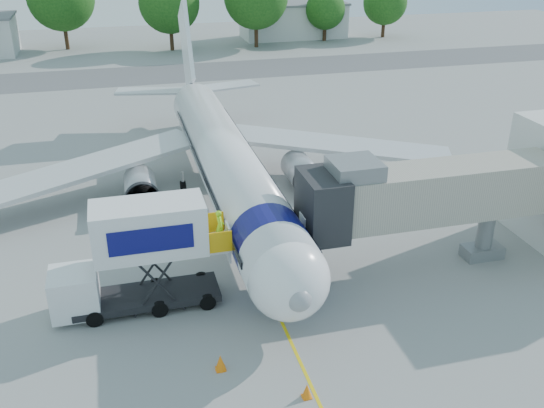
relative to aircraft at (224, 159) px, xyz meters
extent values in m
plane|color=gray|center=(0.00, -4.12, -2.95)|extent=(160.00, 160.00, 0.00)
cube|color=yellow|center=(0.00, -4.12, -2.94)|extent=(0.15, 70.00, 0.01)
cube|color=#59595B|center=(0.00, 37.88, -2.94)|extent=(120.00, 10.00, 0.01)
cylinder|color=white|center=(0.00, -1.12, 0.05)|extent=(3.70, 28.00, 3.70)
sphere|color=white|center=(0.00, -15.12, 0.05)|extent=(3.70, 3.70, 3.70)
sphere|color=gray|center=(0.00, -16.67, 0.05)|extent=(1.10, 1.10, 1.10)
cone|color=white|center=(0.00, 15.88, 0.05)|extent=(3.70, 6.00, 3.70)
cube|color=white|center=(0.00, 16.88, 4.25)|extent=(0.35, 7.26, 8.29)
cube|color=silver|center=(9.00, 2.38, -0.65)|extent=(16.17, 9.32, 1.42)
cube|color=silver|center=(-9.00, 2.38, -0.65)|extent=(16.17, 9.32, 1.42)
cylinder|color=#999BA0|center=(5.50, 0.38, -1.65)|extent=(2.10, 3.60, 2.10)
cylinder|color=#999BA0|center=(-5.50, 0.38, -1.65)|extent=(2.10, 3.60, 2.10)
cube|color=black|center=(0.00, -15.42, 0.50)|extent=(2.60, 1.39, 0.81)
cylinder|color=#0C0D59|center=(0.00, -12.12, 0.05)|extent=(3.73, 2.00, 3.73)
cylinder|color=silver|center=(0.00, -13.62, -2.20)|extent=(0.16, 0.16, 1.50)
cylinder|color=black|center=(0.00, -13.62, -2.63)|extent=(0.25, 0.64, 0.64)
cylinder|color=black|center=(2.60, 1.88, -2.50)|extent=(0.35, 0.90, 0.90)
cylinder|color=black|center=(-2.60, 1.88, -2.50)|extent=(0.35, 0.90, 0.90)
cube|color=#ADA794|center=(9.00, -11.12, 1.45)|extent=(13.60, 2.60, 2.80)
cube|color=black|center=(2.90, -11.12, 1.45)|extent=(2.00, 3.20, 3.20)
cube|color=slate|center=(4.50, -11.12, 3.25)|extent=(2.40, 2.40, 0.80)
cylinder|color=slate|center=(12.50, -11.12, -1.45)|extent=(0.90, 0.90, 3.00)
cube|color=slate|center=(12.50, -11.12, -2.60)|extent=(2.20, 1.20, 0.70)
cylinder|color=black|center=(11.60, -11.12, -2.60)|extent=(0.30, 0.70, 0.70)
cylinder|color=black|center=(13.40, -11.12, -2.60)|extent=(0.30, 0.70, 0.70)
cube|color=black|center=(-6.00, -11.12, -2.40)|extent=(7.00, 2.30, 0.35)
cube|color=silver|center=(-9.30, -11.12, -1.60)|extent=(2.20, 2.20, 2.10)
cube|color=black|center=(-9.30, -11.12, -1.15)|extent=(1.90, 2.10, 0.70)
cube|color=silver|center=(-5.60, -11.12, 1.30)|extent=(5.20, 2.40, 2.50)
cube|color=#0C0D59|center=(-5.60, -12.34, 1.30)|extent=(3.80, 0.04, 1.20)
cube|color=silver|center=(-2.45, -11.12, 0.10)|extent=(1.10, 2.20, 0.10)
cube|color=#E7A60C|center=(-2.45, -12.17, 0.65)|extent=(1.10, 0.06, 1.10)
cube|color=#E7A60C|center=(-2.45, -10.07, 0.65)|extent=(1.10, 0.06, 1.10)
cylinder|color=black|center=(-3.20, -12.17, -2.55)|extent=(0.80, 0.25, 0.80)
cylinder|color=black|center=(-3.20, -10.07, -2.55)|extent=(0.80, 0.25, 0.80)
cylinder|color=black|center=(-8.50, -12.17, -2.55)|extent=(0.80, 0.25, 0.80)
cylinder|color=black|center=(-8.50, -10.07, -2.55)|extent=(0.80, 0.25, 0.80)
imported|color=#91E317|center=(-2.28, -11.12, 0.97)|extent=(0.41, 0.61, 1.64)
cube|color=silver|center=(-0.82, -19.84, -2.28)|extent=(3.40, 1.85, 1.34)
cube|color=#0C0D59|center=(-0.82, -19.84, -1.85)|extent=(1.97, 1.70, 0.33)
cylinder|color=black|center=(-2.12, -19.12, -2.61)|extent=(0.68, 0.27, 0.67)
cylinder|color=black|center=(0.55, -19.23, -2.61)|extent=(0.68, 0.27, 0.67)
cone|color=orange|center=(-0.37, -19.12, -2.62)|extent=(0.42, 0.42, 0.66)
cube|color=orange|center=(-0.37, -19.12, -2.93)|extent=(0.38, 0.38, 0.04)
cone|color=orange|center=(-3.39, -16.64, -2.57)|extent=(0.47, 0.47, 0.75)
cube|color=orange|center=(-3.39, -16.64, -2.93)|extent=(0.43, 0.43, 0.04)
cube|color=silver|center=(22.00, 57.88, -0.45)|extent=(16.00, 7.00, 5.00)
cube|color=slate|center=(22.00, 57.88, 2.20)|extent=(16.40, 7.40, 0.30)
cylinder|color=#382314|center=(-12.37, 56.85, -0.85)|extent=(0.56, 0.56, 4.19)
cylinder|color=#382314|center=(2.22, 52.32, -1.04)|extent=(0.56, 0.56, 3.82)
sphere|color=#154512|center=(2.22, 52.32, 3.63)|extent=(8.48, 8.48, 8.48)
cylinder|color=#382314|center=(14.45, 51.48, -0.87)|extent=(0.56, 0.56, 4.16)
cylinder|color=#382314|center=(25.86, 53.85, -1.60)|extent=(0.56, 0.56, 2.70)
sphere|color=#154512|center=(25.86, 53.85, 1.71)|extent=(6.00, 6.00, 6.00)
cylinder|color=#382314|center=(35.87, 54.36, -1.41)|extent=(0.56, 0.56, 3.08)
sphere|color=#154512|center=(35.87, 54.36, 2.35)|extent=(6.83, 6.83, 6.83)
camera|label=1|loc=(-6.43, -36.65, 14.34)|focal=40.00mm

